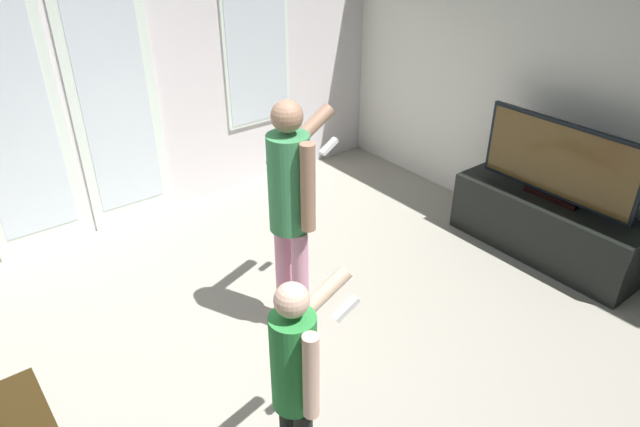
# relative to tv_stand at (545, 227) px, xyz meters

# --- Properties ---
(ground_plane) EXTENTS (6.32, 4.72, 0.02)m
(ground_plane) POSITION_rel_tv_stand_xyz_m (-2.80, 0.22, -0.25)
(ground_plane) COLOR #A39E90
(wall_back_with_doors) EXTENTS (6.32, 0.09, 2.78)m
(wall_back_with_doors) POSITION_rel_tv_stand_xyz_m (-2.75, 2.55, 1.11)
(wall_back_with_doors) COLOR silver
(wall_back_with_doors) RESTS_ON ground_plane
(wall_right_plain) EXTENTS (0.06, 4.72, 2.75)m
(wall_right_plain) POSITION_rel_tv_stand_xyz_m (0.33, 0.22, 1.13)
(wall_right_plain) COLOR silver
(wall_right_plain) RESTS_ON ground_plane
(tv_stand) EXTENTS (0.44, 1.47, 0.49)m
(tv_stand) POSITION_rel_tv_stand_xyz_m (0.00, 0.00, 0.00)
(tv_stand) COLOR black
(tv_stand) RESTS_ON ground_plane
(flat_screen_tv) EXTENTS (0.08, 1.22, 0.61)m
(flat_screen_tv) POSITION_rel_tv_stand_xyz_m (-0.00, 0.00, 0.56)
(flat_screen_tv) COLOR black
(flat_screen_tv) RESTS_ON tv_stand
(person_adult) EXTENTS (0.65, 0.45, 1.55)m
(person_adult) POSITION_rel_tv_stand_xyz_m (-2.04, 0.51, 0.69)
(person_adult) COLOR pink
(person_adult) RESTS_ON ground_plane
(person_child) EXTENTS (0.54, 0.33, 1.22)m
(person_child) POSITION_rel_tv_stand_xyz_m (-2.71, -0.47, 0.49)
(person_child) COLOR black
(person_child) RESTS_ON ground_plane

